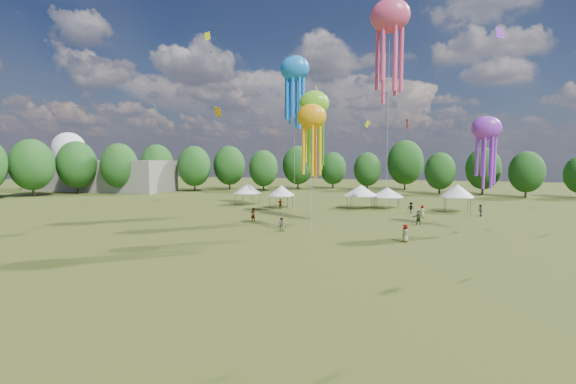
% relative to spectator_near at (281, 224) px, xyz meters
% --- Properties ---
extents(ground, '(300.00, 300.00, 0.00)m').
position_rel_spectator_near_xyz_m(ground, '(7.25, -30.22, -0.82)').
color(ground, '#384416').
rests_on(ground, ground).
extents(spectator_near, '(0.85, 0.69, 1.64)m').
position_rel_spectator_near_xyz_m(spectator_near, '(0.00, 0.00, 0.00)').
color(spectator_near, gray).
rests_on(spectator_near, ground).
extents(spectators_far, '(31.71, 23.66, 1.84)m').
position_rel_spectator_near_xyz_m(spectators_far, '(12.08, 13.29, 0.06)').
color(spectators_far, gray).
rests_on(spectators_far, ground).
extents(festival_tents, '(41.05, 9.99, 4.41)m').
position_rel_spectator_near_xyz_m(festival_tents, '(4.46, 24.48, 2.23)').
color(festival_tents, '#47474C').
rests_on(festival_tents, ground).
extents(show_kites, '(30.10, 21.46, 25.79)m').
position_rel_spectator_near_xyz_m(show_kites, '(4.83, 8.95, 16.36)').
color(show_kites, '#6EDA24').
rests_on(show_kites, ground).
extents(small_kites, '(78.06, 56.86, 45.91)m').
position_rel_spectator_near_xyz_m(small_kites, '(7.62, 14.14, 29.31)').
color(small_kites, '#6EDA24').
rests_on(small_kites, ground).
extents(treeline, '(201.57, 95.24, 13.43)m').
position_rel_spectator_near_xyz_m(treeline, '(3.39, 32.29, 5.72)').
color(treeline, '#38281C').
rests_on(treeline, ground).
extents(hangar, '(40.00, 12.00, 8.00)m').
position_rel_spectator_near_xyz_m(hangar, '(-64.75, 41.78, 3.18)').
color(hangar, gray).
rests_on(hangar, ground).
extents(radome, '(9.00, 9.00, 16.00)m').
position_rel_spectator_near_xyz_m(radome, '(-80.75, 47.78, 9.17)').
color(radome, white).
rests_on(radome, ground).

